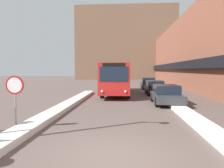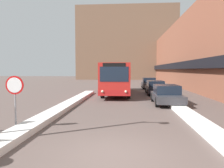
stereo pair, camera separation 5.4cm
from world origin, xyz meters
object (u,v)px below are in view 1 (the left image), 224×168
object	(u,v)px
parked_car_back	(148,83)
parked_car_middle	(155,87)
parked_car_front	(166,94)
city_bus	(117,78)
stop_sign	(15,91)

from	to	relation	value
parked_car_back	parked_car_middle	bearing A→B (deg)	-90.00
parked_car_front	parked_car_middle	size ratio (longest dim) A/B	0.96
parked_car_middle	parked_car_back	distance (m)	7.00
city_bus	parked_car_middle	xyz separation A→B (m)	(3.85, 0.23, -0.97)
city_bus	parked_car_middle	size ratio (longest dim) A/B	2.45
parked_car_front	stop_sign	size ratio (longest dim) A/B	1.90
parked_car_middle	stop_sign	world-z (taller)	stop_sign
stop_sign	city_bus	bearing A→B (deg)	75.45
city_bus	stop_sign	bearing A→B (deg)	-104.55
city_bus	parked_car_middle	bearing A→B (deg)	3.40
parked_car_front	stop_sign	bearing A→B (deg)	-135.23
parked_car_front	parked_car_middle	distance (m)	6.52
city_bus	parked_car_front	xyz separation A→B (m)	(3.85, -6.30, -0.96)
city_bus	stop_sign	distance (m)	14.07
parked_car_middle	parked_car_front	bearing A→B (deg)	-90.00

